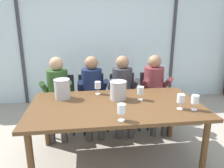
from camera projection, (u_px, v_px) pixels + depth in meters
name	position (u px, v px, depth m)	size (l,w,h in m)	color
ground	(107.00, 124.00, 3.72)	(14.00, 14.00, 0.00)	#9E9384
window_glass_panel	(100.00, 42.00, 4.58)	(7.24, 0.03, 2.60)	silver
window_mullion_left	(21.00, 43.00, 4.35)	(0.06, 0.06, 2.60)	#38383D
window_mullion_right	(173.00, 41.00, 4.76)	(0.06, 0.06, 2.60)	#38383D
hillside_vineyard	(92.00, 38.00, 8.78)	(13.24, 2.40, 2.19)	#386633
dining_table	(116.00, 110.00, 2.57)	(2.04, 1.12, 0.76)	brown
chair_near_curtain	(61.00, 99.00, 3.45)	(0.44, 0.44, 0.89)	#232328
chair_left_of_center	(93.00, 97.00, 3.52)	(0.50, 0.50, 0.89)	#232328
chair_center	(124.00, 96.00, 3.56)	(0.49, 0.49, 0.89)	#232328
chair_right_of_center	(153.00, 94.00, 3.67)	(0.48, 0.48, 0.89)	#232328
person_olive_shirt	(58.00, 91.00, 3.27)	(0.46, 0.61, 1.21)	#2D5123
person_navy_polo	(92.00, 90.00, 3.34)	(0.47, 0.62, 1.21)	#192347
person_charcoal_jacket	(123.00, 88.00, 3.40)	(0.47, 0.62, 1.21)	#38383D
person_maroon_top	(155.00, 87.00, 3.46)	(0.47, 0.62, 1.21)	brown
ice_bucket_primary	(118.00, 90.00, 2.69)	(0.22, 0.22, 0.24)	#B7B7BC
ice_bucket_secondary	(62.00, 89.00, 2.71)	(0.21, 0.21, 0.26)	#B7B7BC
wine_glass_by_left_taster	(181.00, 99.00, 2.38)	(0.08, 0.08, 0.17)	silver
wine_glass_near_bucket	(141.00, 91.00, 2.66)	(0.08, 0.08, 0.17)	silver
wine_glass_center_pour	(195.00, 100.00, 2.35)	(0.08, 0.08, 0.17)	silver
wine_glass_by_right_taster	(122.00, 109.00, 2.10)	(0.08, 0.08, 0.17)	silver
wine_glass_spare_empty	(98.00, 85.00, 2.88)	(0.08, 0.08, 0.17)	silver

